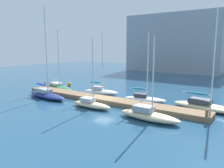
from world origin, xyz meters
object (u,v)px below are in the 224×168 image
object	(u,v)px
sailboat_1	(46,94)
sailboat_6	(206,105)
mooring_buoy_orange	(69,84)
sailboat_2	(100,91)
sailboat_0	(58,86)
sailboat_5	(148,115)
harbor_building_distant	(175,43)
sailboat_4	(144,98)
sailboat_3	(91,104)

from	to	relation	value
sailboat_1	sailboat_6	xyz separation A→B (m)	(19.37, 6.11, -0.04)
sailboat_1	mooring_buoy_orange	world-z (taller)	sailboat_1
sailboat_2	sailboat_0	bearing A→B (deg)	170.88
sailboat_5	harbor_building_distant	bearing A→B (deg)	108.37
sailboat_1	sailboat_4	size ratio (longest dim) A/B	1.40
mooring_buoy_orange	harbor_building_distant	world-z (taller)	harbor_building_distant
sailboat_6	sailboat_2	bearing A→B (deg)	-174.56
sailboat_3	harbor_building_distant	distance (m)	44.93
sailboat_4	harbor_building_distant	size ratio (longest dim) A/B	0.34
sailboat_1	sailboat_2	distance (m)	7.70
harbor_building_distant	sailboat_3	bearing A→B (deg)	-82.47
sailboat_4	mooring_buoy_orange	xyz separation A→B (m)	(-16.21, 2.70, -0.15)
sailboat_3	sailboat_2	bearing A→B (deg)	119.14
sailboat_4	harbor_building_distant	bearing A→B (deg)	92.69
sailboat_1	sailboat_6	distance (m)	20.31
sailboat_0	sailboat_6	distance (m)	23.27
sailboat_4	sailboat_5	size ratio (longest dim) A/B	1.11
sailboat_5	sailboat_0	bearing A→B (deg)	164.24
sailboat_0	sailboat_5	world-z (taller)	sailboat_0
harbor_building_distant	sailboat_5	bearing A→B (deg)	-73.45
sailboat_4	sailboat_6	bearing A→B (deg)	-9.07
sailboat_4	sailboat_6	world-z (taller)	sailboat_6
mooring_buoy_orange	harbor_building_distant	distance (m)	36.49
sailboat_5	sailboat_6	bearing A→B (deg)	62.60
sailboat_1	mooring_buoy_orange	size ratio (longest dim) A/B	17.77
sailboat_2	harbor_building_distant	distance (m)	38.17
sailboat_3	harbor_building_distant	world-z (taller)	harbor_building_distant
sailboat_0	sailboat_4	size ratio (longest dim) A/B	1.11
sailboat_6	mooring_buoy_orange	world-z (taller)	sailboat_6
sailboat_4	sailboat_6	size ratio (longest dim) A/B	0.80
sailboat_3	sailboat_6	world-z (taller)	sailboat_6
sailboat_2	sailboat_3	bearing A→B (deg)	-73.29
mooring_buoy_orange	sailboat_2	bearing A→B (deg)	-14.82
sailboat_6	sailboat_5	bearing A→B (deg)	-113.54
sailboat_2	sailboat_3	distance (m)	7.51
sailboat_2	sailboat_4	distance (m)	7.37
sailboat_3	sailboat_0	bearing A→B (deg)	153.49
sailboat_0	sailboat_4	xyz separation A→B (m)	(15.87, 0.20, 0.06)
sailboat_5	sailboat_6	world-z (taller)	sailboat_6
sailboat_1	sailboat_5	size ratio (longest dim) A/B	1.56
sailboat_0	sailboat_1	bearing A→B (deg)	-41.79
sailboat_2	sailboat_5	size ratio (longest dim) A/B	1.14
sailboat_6	harbor_building_distant	bearing A→B (deg)	119.91
sailboat_2	sailboat_5	distance (m)	12.92
sailboat_0	sailboat_1	world-z (taller)	sailboat_1
sailboat_2	sailboat_6	world-z (taller)	sailboat_6
sailboat_0	sailboat_5	distance (m)	20.48
sailboat_6	mooring_buoy_orange	xyz separation A→B (m)	(-23.61, 2.40, -0.19)
sailboat_0	mooring_buoy_orange	size ratio (longest dim) A/B	14.02
sailboat_5	mooring_buoy_orange	world-z (taller)	sailboat_5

